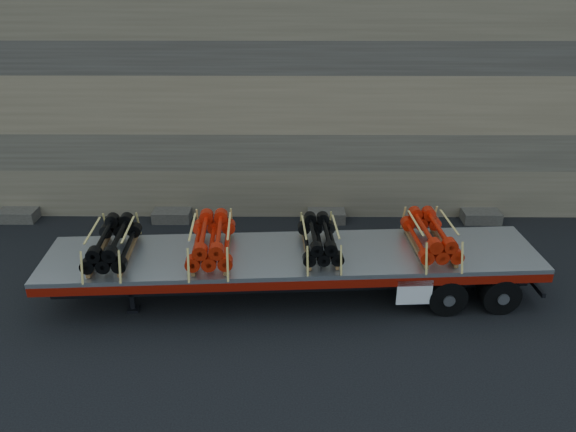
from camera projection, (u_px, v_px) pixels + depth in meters
name	position (u px, v px, depth m)	size (l,w,h in m)	color
ground	(256.00, 302.00, 13.97)	(120.00, 120.00, 0.00)	black
rock_wall	(265.00, 101.00, 18.38)	(44.00, 3.00, 7.00)	#7A6B54
trailer	(293.00, 274.00, 14.03)	(12.08, 2.32, 1.21)	#B7BABF
bundle_front	(112.00, 244.00, 13.42)	(1.01, 2.03, 0.72)	black
bundle_midfront	(212.00, 241.00, 13.52)	(1.06, 2.13, 0.75)	red
bundle_midrear	(320.00, 240.00, 13.67)	(0.94, 1.88, 0.66)	black
bundle_rear	(431.00, 236.00, 13.79)	(1.01, 2.02, 0.72)	red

